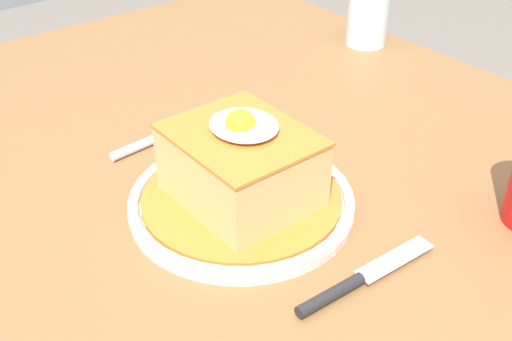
% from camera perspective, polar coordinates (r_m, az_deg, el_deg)
% --- Properties ---
extents(dining_table, '(1.21, 0.97, 0.76)m').
position_cam_1_polar(dining_table, '(0.78, -0.56, -8.35)').
color(dining_table, olive).
rests_on(dining_table, ground_plane).
extents(main_plate, '(0.24, 0.24, 0.02)m').
position_cam_1_polar(main_plate, '(0.68, -1.32, -2.75)').
color(main_plate, white).
rests_on(main_plate, dining_table).
extents(sandwich_meal, '(0.22, 0.22, 0.11)m').
position_cam_1_polar(sandwich_meal, '(0.66, -1.35, 0.18)').
color(sandwich_meal, orange).
rests_on(sandwich_meal, main_plate).
extents(fork, '(0.03, 0.14, 0.01)m').
position_cam_1_polar(fork, '(0.80, -9.47, 2.72)').
color(fork, silver).
rests_on(fork, dining_table).
extents(knife, '(0.02, 0.17, 0.01)m').
position_cam_1_polar(knife, '(0.59, 8.52, -10.18)').
color(knife, '#262628').
rests_on(knife, dining_table).
extents(drinking_glass, '(0.07, 0.07, 0.10)m').
position_cam_1_polar(drinking_glass, '(1.09, 10.09, 13.49)').
color(drinking_glass, silver).
rests_on(drinking_glass, dining_table).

